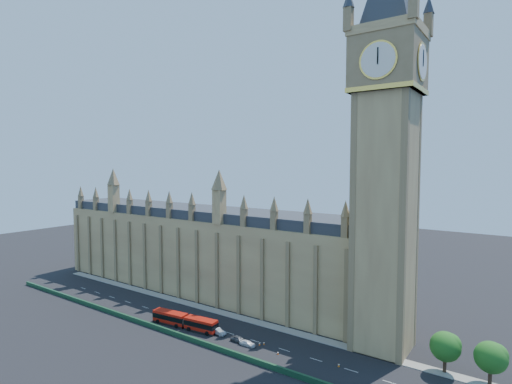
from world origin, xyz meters
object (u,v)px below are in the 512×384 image
Objects in this scene: car_white at (247,343)px; car_grey at (239,339)px; car_silver at (218,331)px; red_bus at (184,321)px.

car_grey is at bearing 80.03° from car_white.
car_white is (9.83, -0.96, -0.16)m from car_silver.
car_white is (19.72, 0.78, -1.16)m from red_bus.
red_bus is 4.88× the size of car_white.
car_silver is 9.88m from car_white.
red_bus is at bearing 101.89° from car_silver.
car_grey is (16.84, 1.16, -1.04)m from red_bus.
car_silver is at bearing 85.16° from car_grey.
car_white is at bearing -97.61° from car_grey.
car_grey reaches higher than car_white.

